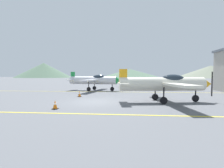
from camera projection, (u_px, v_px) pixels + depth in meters
name	position (u px, v px, depth m)	size (l,w,h in m)	color
ground_plane	(95.00, 102.00, 14.99)	(400.00, 400.00, 0.00)	#54565B
apron_line_near	(80.00, 114.00, 10.26)	(80.00, 0.16, 0.01)	yellow
apron_line_far	(108.00, 92.00, 23.82)	(80.00, 0.16, 0.01)	yellow
airplane_near	(165.00, 84.00, 14.73)	(7.97, 9.13, 2.73)	silver
airplane_mid	(95.00, 80.00, 25.78)	(7.97, 9.13, 2.73)	silver
car_sedan	(127.00, 82.00, 34.52)	(2.41, 4.48, 1.62)	black
traffic_cone_front	(80.00, 94.00, 18.42)	(0.36, 0.36, 0.59)	black
traffic_cone_side	(55.00, 105.00, 11.72)	(0.36, 0.36, 0.59)	black
hill_left	(44.00, 70.00, 164.08)	(51.15, 51.15, 13.53)	#4C6651
hill_centerleft	(130.00, 74.00, 139.09)	(50.31, 50.31, 7.00)	#4C6651
hill_centerright	(211.00, 72.00, 148.15)	(57.21, 57.21, 10.23)	slate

